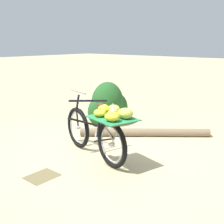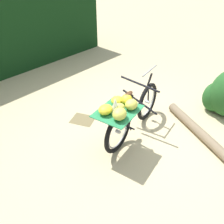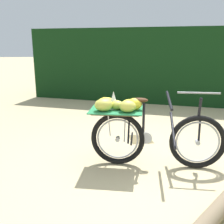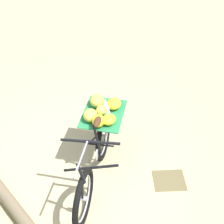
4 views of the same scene
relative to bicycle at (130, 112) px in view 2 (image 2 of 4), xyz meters
name	(u,v)px [view 2 (image 2 of 4)]	position (x,y,z in m)	size (l,w,h in m)	color
ground_plane	(136,130)	(-0.09, -0.22, -0.53)	(60.00, 60.00, 0.00)	#C6B284
bicycle	(130,112)	(0.00, 0.00, 0.00)	(0.88, 1.79, 1.03)	black
fallen_log	(217,148)	(-1.45, -0.10, -0.45)	(0.16, 0.16, 2.60)	#7F6B51
leaf_litter_patch	(83,120)	(0.98, -0.21, -0.53)	(0.44, 0.36, 0.01)	olive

